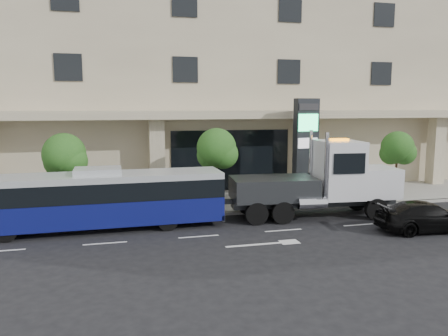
% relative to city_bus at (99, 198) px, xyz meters
% --- Properties ---
extents(ground, '(120.00, 120.00, 0.00)m').
position_rel_city_bus_xyz_m(ground, '(8.27, -0.76, -1.48)').
color(ground, black).
rests_on(ground, ground).
extents(sidewalk, '(120.00, 6.00, 0.15)m').
position_rel_city_bus_xyz_m(sidewalk, '(8.27, 4.24, -1.41)').
color(sidewalk, gray).
rests_on(sidewalk, ground).
extents(curb, '(120.00, 0.30, 0.15)m').
position_rel_city_bus_xyz_m(curb, '(8.27, 1.24, -1.41)').
color(curb, gray).
rests_on(curb, ground).
extents(convention_center, '(60.00, 17.60, 20.00)m').
position_rel_city_bus_xyz_m(convention_center, '(8.27, 14.66, 8.49)').
color(convention_center, tan).
rests_on(convention_center, ground).
extents(tree_left, '(2.27, 2.20, 4.22)m').
position_rel_city_bus_xyz_m(tree_left, '(-1.70, 2.83, 1.63)').
color(tree_left, '#422B19').
rests_on(tree_left, sidewalk).
extents(tree_mid, '(2.28, 2.20, 4.38)m').
position_rel_city_bus_xyz_m(tree_mid, '(6.30, 2.83, 1.78)').
color(tree_mid, '#422B19').
rests_on(tree_mid, sidewalk).
extents(tree_right, '(2.10, 2.00, 4.04)m').
position_rel_city_bus_xyz_m(tree_right, '(17.80, 2.83, 1.56)').
color(tree_right, '#422B19').
rests_on(tree_right, sidewalk).
extents(city_bus, '(11.51, 2.54, 2.91)m').
position_rel_city_bus_xyz_m(city_bus, '(0.00, 0.00, 0.00)').
color(city_bus, black).
rests_on(city_bus, ground).
extents(tow_truck, '(9.84, 3.16, 4.46)m').
position_rel_city_bus_xyz_m(tow_truck, '(11.15, -0.30, 0.36)').
color(tow_truck, '#2D3033').
rests_on(tow_truck, ground).
extents(black_sedan, '(4.85, 2.30, 1.36)m').
position_rel_city_bus_xyz_m(black_sedan, '(14.64, -3.92, -0.80)').
color(black_sedan, black).
rests_on(black_sedan, ground).
extents(signage_pylon, '(1.56, 0.77, 6.02)m').
position_rel_city_bus_xyz_m(signage_pylon, '(11.84, 3.30, 1.73)').
color(signage_pylon, black).
rests_on(signage_pylon, sidewalk).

